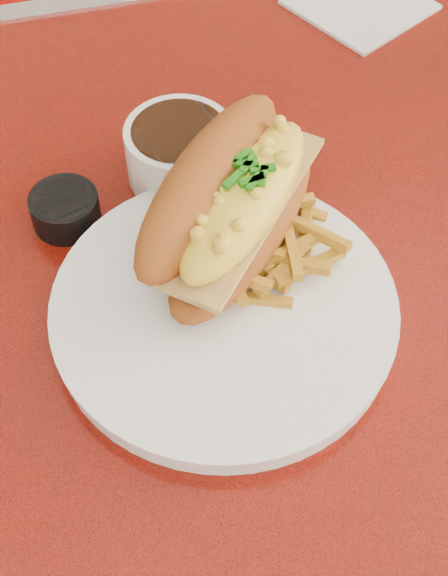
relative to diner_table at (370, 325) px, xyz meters
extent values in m
plane|color=silver|center=(0.00, 0.00, -0.61)|extent=(8.00, 8.00, 0.00)
cube|color=red|center=(0.00, 0.00, 0.14)|extent=(1.20, 0.80, 0.04)
cylinder|color=silver|center=(0.00, 0.00, -0.24)|extent=(0.09, 0.09, 0.72)
cylinder|color=silver|center=(0.00, 0.00, -0.59)|extent=(0.52, 0.52, 0.03)
cube|color=#A5110B|center=(0.00, 0.78, -0.38)|extent=(1.20, 0.50, 0.45)
cylinder|color=white|center=(-0.17, -0.06, 0.17)|extent=(0.35, 0.35, 0.02)
cylinder|color=white|center=(-0.17, -0.06, 0.18)|extent=(0.36, 0.36, 0.00)
ellipsoid|color=#9C4E19|center=(-0.14, 0.00, 0.20)|extent=(0.20, 0.21, 0.04)
cube|color=tan|center=(-0.14, 0.00, 0.22)|extent=(0.17, 0.19, 0.01)
ellipsoid|color=yellow|center=(-0.14, 0.00, 0.23)|extent=(0.17, 0.18, 0.04)
ellipsoid|color=#9C4E19|center=(-0.16, 0.02, 0.23)|extent=(0.21, 0.22, 0.09)
cube|color=silver|center=(-0.11, -0.07, 0.18)|extent=(0.04, 0.10, 0.00)
cube|color=silver|center=(-0.13, -0.01, 0.18)|extent=(0.02, 0.03, 0.00)
cylinder|color=white|center=(-0.17, 0.11, 0.19)|extent=(0.11, 0.11, 0.05)
cylinder|color=black|center=(-0.17, 0.11, 0.21)|extent=(0.09, 0.09, 0.01)
cylinder|color=black|center=(-0.28, 0.07, 0.18)|extent=(0.06, 0.06, 0.03)
cylinder|color=#F48759|center=(-0.28, 0.07, 0.19)|extent=(0.06, 0.06, 0.01)
cube|color=silver|center=(0.08, 0.31, 0.16)|extent=(0.18, 0.18, 0.00)
camera|label=1|loc=(-0.27, -0.42, 0.69)|focal=50.00mm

